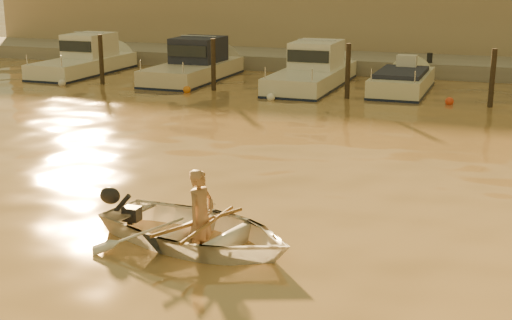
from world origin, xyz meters
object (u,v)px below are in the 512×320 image
at_px(moored_boat_0, 83,60).
at_px(waterfront_building, 408,12).
at_px(moored_boat_3, 402,86).
at_px(moored_boat_1, 193,65).
at_px(moored_boat_2, 312,71).
at_px(person, 201,217).
at_px(dinghy, 197,230).

relative_size(moored_boat_0, waterfront_building, 0.15).
height_order(moored_boat_0, moored_boat_3, moored_boat_0).
relative_size(moored_boat_3, waterfront_building, 0.12).
distance_m(moored_boat_1, waterfront_building, 13.37).
bearing_deg(moored_boat_3, moored_boat_2, 180.00).
bearing_deg(waterfront_building, person, -88.65).
xyz_separation_m(person, moored_boat_0, (-13.48, 17.13, 0.10)).
bearing_deg(moored_boat_1, dinghy, -65.06).
xyz_separation_m(dinghy, moored_boat_0, (-13.39, 17.11, 0.36)).
bearing_deg(moored_boat_2, dinghy, -80.97).
bearing_deg(moored_boat_2, person, -80.67).
bearing_deg(dinghy, moored_boat_2, 21.59).
bearing_deg(moored_boat_1, moored_boat_3, 0.00).
height_order(dinghy, moored_boat_1, moored_boat_1).
bearing_deg(moored_boat_2, waterfront_building, 78.93).
relative_size(dinghy, waterfront_building, 0.08).
xyz_separation_m(dinghy, moored_boat_1, (-7.95, 17.11, 0.36)).
relative_size(dinghy, moored_boat_1, 0.54).
xyz_separation_m(moored_boat_0, moored_boat_2, (10.67, 0.00, 0.00)).
bearing_deg(moored_boat_0, dinghy, -51.96).
bearing_deg(moored_boat_2, moored_boat_3, 0.00).
bearing_deg(waterfront_building, moored_boat_2, -101.07).
bearing_deg(dinghy, moored_boat_0, 50.60).
relative_size(moored_boat_0, moored_boat_3, 1.21).
distance_m(dinghy, moored_boat_1, 18.87).
bearing_deg(moored_boat_0, moored_boat_1, 0.00).
distance_m(moored_boat_1, moored_boat_2, 5.24).
bearing_deg(moored_boat_3, moored_boat_0, 180.00).
xyz_separation_m(dinghy, person, (0.10, -0.02, 0.27)).
bearing_deg(dinghy, waterfront_building, 13.71).
distance_m(dinghy, moored_boat_0, 21.72).
bearing_deg(person, waterfront_building, 13.91).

